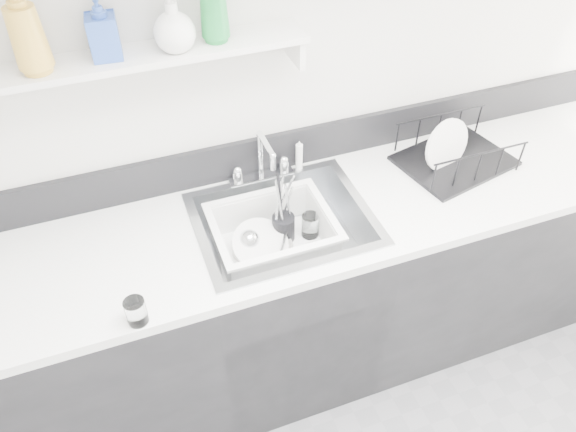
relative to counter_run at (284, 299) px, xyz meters
name	(u,v)px	position (x,y,z in m)	size (l,w,h in m)	color
room_shell	(439,196)	(0.00, -0.80, 1.22)	(3.50, 3.00, 2.60)	silver
counter_run	(284,299)	(0.00, 0.00, 0.00)	(3.20, 0.62, 0.92)	black
backsplash	(257,156)	(0.00, 0.30, 0.54)	(3.20, 0.02, 0.16)	black
sink	(283,237)	(0.00, 0.00, 0.37)	(0.64, 0.52, 0.20)	silver
faucet	(262,167)	(0.00, 0.25, 0.52)	(0.26, 0.18, 0.23)	silver
side_sprayer	(299,155)	(0.16, 0.25, 0.53)	(0.03, 0.03, 0.14)	white
wall_shelf	(149,57)	(-0.35, 0.23, 1.05)	(1.00, 0.16, 0.12)	silver
wash_tub	(273,237)	(-0.04, 0.00, 0.38)	(0.45, 0.36, 0.17)	white
plate_stack	(263,248)	(-0.08, 0.00, 0.33)	(0.26, 0.25, 0.10)	white
utensil_cup	(283,226)	(0.02, 0.05, 0.37)	(0.09, 0.09, 0.29)	black
ladle	(270,246)	(-0.06, -0.01, 0.35)	(0.31, 0.11, 0.09)	silver
tumbler_in_tub	(310,225)	(0.12, 0.04, 0.36)	(0.07, 0.07, 0.10)	white
tumbler_counter	(136,312)	(-0.57, -0.27, 0.50)	(0.06, 0.06, 0.09)	white
dish_rack	(458,147)	(0.77, 0.08, 0.54)	(0.44, 0.33, 0.15)	black
bowl_small	(317,254)	(0.10, -0.09, 0.32)	(0.11, 0.11, 0.04)	white
soap_bottle_a	(24,27)	(-0.66, 0.21, 1.20)	(0.10, 0.10, 0.26)	gold
soap_bottle_b	(102,27)	(-0.47, 0.23, 1.17)	(0.09, 0.09, 0.19)	#2E53B2
soap_bottle_c	(174,24)	(-0.26, 0.21, 1.15)	(0.13, 0.13, 0.16)	white
soap_bottle_d	(213,4)	(-0.14, 0.23, 1.19)	(0.09, 0.09, 0.23)	#178034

